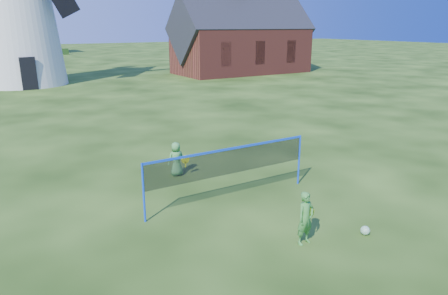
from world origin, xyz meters
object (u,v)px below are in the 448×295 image
at_px(player_boy, 176,159).
at_px(play_ball, 365,230).
at_px(chapel, 241,40).
at_px(player_girl, 306,218).
at_px(badminton_net, 230,162).

bearing_deg(player_boy, play_ball, 112.54).
height_order(chapel, player_girl, chapel).
distance_m(player_girl, play_ball, 1.63).
height_order(chapel, player_boy, chapel).
distance_m(badminton_net, player_boy, 2.72).
height_order(player_girl, player_boy, player_girl).
relative_size(chapel, badminton_net, 2.75).
bearing_deg(play_ball, player_girl, 163.00).
bearing_deg(badminton_net, chapel, 55.92).
bearing_deg(badminton_net, player_boy, 98.79).
relative_size(badminton_net, play_ball, 22.95).
distance_m(player_boy, play_ball, 6.32).
bearing_deg(player_boy, chapel, -124.22).
distance_m(chapel, badminton_net, 32.75).
distance_m(badminton_net, player_girl, 2.92).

